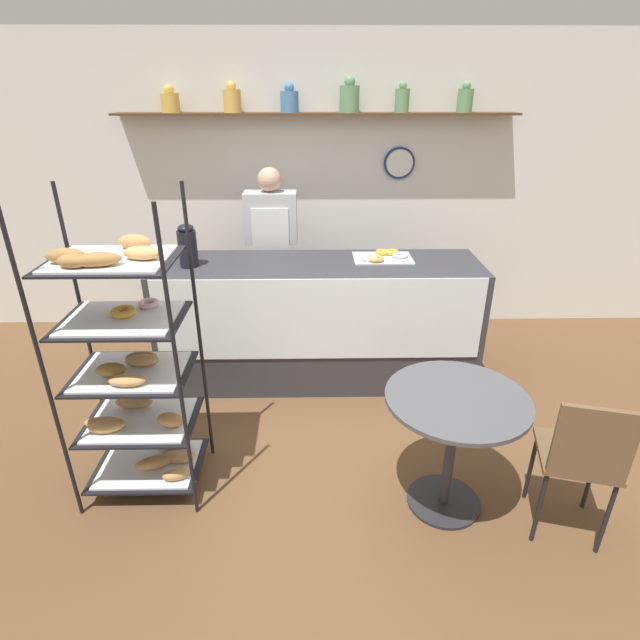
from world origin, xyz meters
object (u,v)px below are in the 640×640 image
(pastry_rack, at_px, (133,371))
(cafe_table, at_px, (454,424))
(coffee_carafe, at_px, (188,246))
(person_worker, at_px, (272,254))
(cafe_chair, at_px, (583,455))
(donut_tray_counter, at_px, (382,257))

(pastry_rack, height_order, cafe_table, pastry_rack)
(coffee_carafe, bearing_deg, pastry_rack, -93.83)
(pastry_rack, relative_size, person_worker, 1.10)
(person_worker, xyz_separation_m, cafe_chair, (1.72, -2.32, -0.33))
(cafe_chair, relative_size, coffee_carafe, 2.79)
(person_worker, bearing_deg, cafe_chair, -53.49)
(person_worker, bearing_deg, pastry_rack, -109.31)
(coffee_carafe, bearing_deg, person_worker, 49.47)
(person_worker, height_order, cafe_chair, person_worker)
(person_worker, distance_m, donut_tray_counter, 1.06)
(cafe_chair, distance_m, donut_tray_counter, 2.02)
(pastry_rack, height_order, coffee_carafe, pastry_rack)
(coffee_carafe, distance_m, donut_tray_counter, 1.49)
(person_worker, relative_size, cafe_table, 2.11)
(donut_tray_counter, bearing_deg, pastry_rack, -139.36)
(person_worker, xyz_separation_m, cafe_table, (1.12, -2.08, -0.32))
(coffee_carafe, height_order, donut_tray_counter, coffee_carafe)
(cafe_table, bearing_deg, cafe_chair, -22.26)
(pastry_rack, height_order, donut_tray_counter, pastry_rack)
(cafe_chair, bearing_deg, cafe_table, -7.51)
(person_worker, distance_m, cafe_chair, 2.91)
(cafe_table, relative_size, cafe_chair, 0.86)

